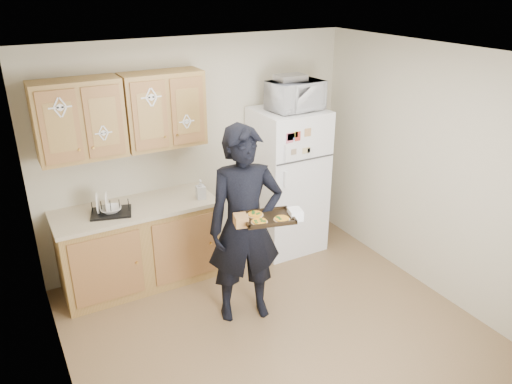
{
  "coord_description": "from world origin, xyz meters",
  "views": [
    {
      "loc": [
        -1.99,
        -3.13,
        3.05
      ],
      "look_at": [
        -0.01,
        0.45,
        1.28
      ],
      "focal_mm": 35.0,
      "sensor_mm": 36.0,
      "label": 1
    }
  ],
  "objects_px": {
    "dish_rack": "(110,207)",
    "baking_tray": "(268,218)",
    "person": "(245,226)",
    "refrigerator": "(287,181)",
    "microwave": "(295,96)"
  },
  "relations": [
    {
      "from": "dish_rack",
      "to": "baking_tray",
      "type": "bearing_deg",
      "value": -49.9
    },
    {
      "from": "refrigerator",
      "to": "microwave",
      "type": "height_order",
      "value": "microwave"
    },
    {
      "from": "microwave",
      "to": "person",
      "type": "bearing_deg",
      "value": -145.56
    },
    {
      "from": "baking_tray",
      "to": "refrigerator",
      "type": "bearing_deg",
      "value": 66.44
    },
    {
      "from": "refrigerator",
      "to": "person",
      "type": "relative_size",
      "value": 0.89
    },
    {
      "from": "baking_tray",
      "to": "dish_rack",
      "type": "relative_size",
      "value": 1.11
    },
    {
      "from": "refrigerator",
      "to": "baking_tray",
      "type": "height_order",
      "value": "refrigerator"
    },
    {
      "from": "person",
      "to": "baking_tray",
      "type": "xyz_separation_m",
      "value": [
        0.08,
        -0.29,
        0.19
      ]
    },
    {
      "from": "refrigerator",
      "to": "baking_tray",
      "type": "xyz_separation_m",
      "value": [
        -0.99,
        -1.25,
        0.29
      ]
    },
    {
      "from": "refrigerator",
      "to": "person",
      "type": "height_order",
      "value": "person"
    },
    {
      "from": "microwave",
      "to": "dish_rack",
      "type": "distance_m",
      "value": 2.27
    },
    {
      "from": "dish_rack",
      "to": "refrigerator",
      "type": "bearing_deg",
      "value": -0.12
    },
    {
      "from": "dish_rack",
      "to": "person",
      "type": "bearing_deg",
      "value": -44.56
    },
    {
      "from": "person",
      "to": "dish_rack",
      "type": "xyz_separation_m",
      "value": [
        -0.98,
        0.97,
        0.02
      ]
    },
    {
      "from": "person",
      "to": "dish_rack",
      "type": "distance_m",
      "value": 1.38
    }
  ]
}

